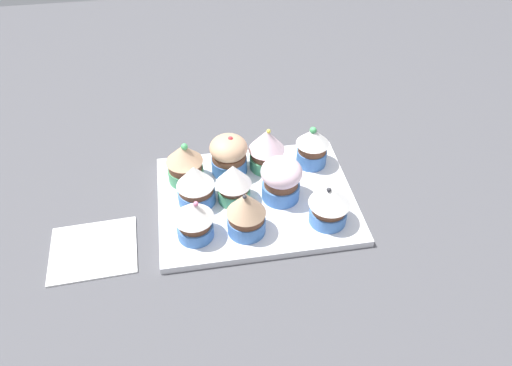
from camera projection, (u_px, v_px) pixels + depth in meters
ground_plane at (256, 208)px, 81.57cm from camera, size 180.00×180.00×3.00cm
baking_tray at (256, 199)px, 80.16cm from camera, size 31.55×24.76×1.20cm
cupcake_0 at (312, 146)px, 83.54cm from camera, size 5.68×5.68×7.62cm
cupcake_1 at (267, 148)px, 82.69cm from camera, size 6.17×6.17×7.93cm
cupcake_2 at (229, 155)px, 82.15cm from camera, size 6.36×6.36×7.28cm
cupcake_3 at (185, 163)px, 80.45cm from camera, size 6.12×6.12×7.54cm
cupcake_4 at (281, 179)px, 77.23cm from camera, size 6.58×6.58×7.37cm
cupcake_5 at (233, 182)px, 76.90cm from camera, size 5.75×5.75×7.06cm
cupcake_6 at (195, 184)px, 76.58cm from camera, size 5.99×5.99×7.18cm
cupcake_7 at (329, 204)px, 73.43cm from camera, size 6.34×6.34×6.99cm
cupcake_8 at (246, 213)px, 71.67cm from camera, size 5.87×5.87×7.85cm
cupcake_9 at (194, 219)px, 71.19cm from camera, size 5.92×5.92×7.05cm
napkin at (93, 249)px, 72.72cm from camera, size 13.04×11.60×0.60cm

